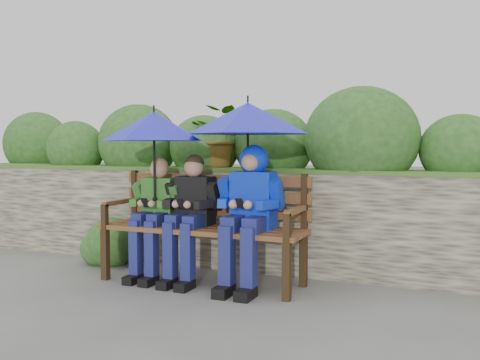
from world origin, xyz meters
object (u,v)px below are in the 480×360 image
at_px(park_bench, 206,220).
at_px(boy_left, 155,209).
at_px(umbrella_right, 248,118).
at_px(boy_middle, 190,210).
at_px(umbrella_left, 154,126).
at_px(boy_right, 249,203).

xyz_separation_m(park_bench, boy_left, (-0.49, -0.09, 0.08)).
bearing_deg(umbrella_right, boy_middle, -174.48).
distance_m(boy_middle, umbrella_left, 0.85).
bearing_deg(boy_middle, park_bench, 38.76).
distance_m(park_bench, umbrella_left, 0.99).
bearing_deg(boy_left, umbrella_right, 3.09).
distance_m(boy_left, boy_middle, 0.38).
xyz_separation_m(boy_left, umbrella_right, (0.92, 0.05, 0.84)).
height_order(boy_right, umbrella_left, umbrella_left).
height_order(park_bench, boy_right, boy_right).
relative_size(boy_middle, umbrella_right, 1.08).
xyz_separation_m(boy_middle, umbrella_right, (0.55, 0.05, 0.83)).
relative_size(park_bench, umbrella_left, 1.99).
xyz_separation_m(park_bench, umbrella_left, (-0.48, -0.12, 0.86)).
bearing_deg(park_bench, boy_middle, -141.24).
distance_m(park_bench, boy_right, 0.51).
bearing_deg(umbrella_left, boy_middle, 3.99).
bearing_deg(boy_right, umbrella_left, -178.17).
relative_size(boy_left, boy_right, 0.91).
relative_size(boy_right, umbrella_right, 1.16).
height_order(boy_left, boy_middle, boy_middle).
xyz_separation_m(boy_left, boy_right, (0.96, 0.00, 0.10)).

